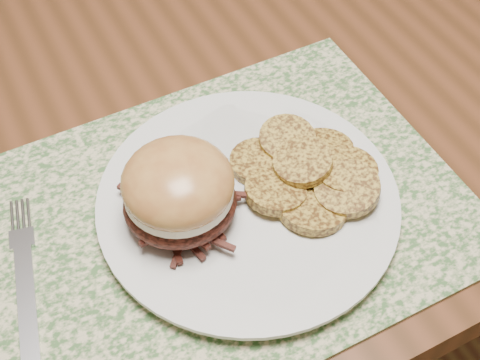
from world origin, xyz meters
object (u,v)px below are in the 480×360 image
(dinner_plate, at_px, (248,202))
(pork_sandwich, at_px, (179,191))
(fork, at_px, (25,283))
(dining_table, at_px, (133,102))

(dinner_plate, relative_size, pork_sandwich, 2.15)
(pork_sandwich, distance_m, fork, 0.15)
(dining_table, distance_m, fork, 0.32)
(dinner_plate, bearing_deg, fork, 175.76)
(dinner_plate, bearing_deg, dining_table, 94.80)
(dining_table, relative_size, fork, 8.17)
(dining_table, distance_m, dinner_plate, 0.28)
(dinner_plate, xyz_separation_m, pork_sandwich, (-0.06, 0.01, 0.04))
(dinner_plate, bearing_deg, pork_sandwich, 172.19)
(fork, bearing_deg, pork_sandwich, 9.80)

